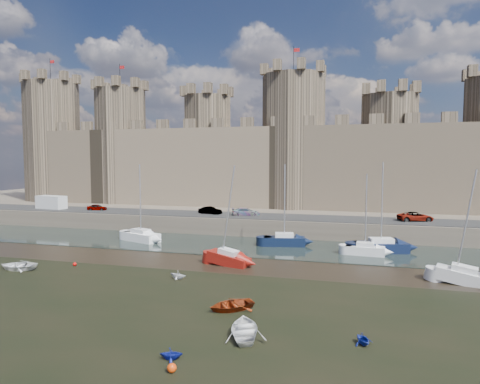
{
  "coord_description": "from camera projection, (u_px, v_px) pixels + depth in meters",
  "views": [
    {
      "loc": [
        13.3,
        -27.33,
        10.92
      ],
      "look_at": [
        -0.43,
        22.0,
        7.01
      ],
      "focal_mm": 32.0,
      "sensor_mm": 36.0,
      "label": 1
    }
  ],
  "objects": [
    {
      "name": "road",
      "position": [
        265.0,
        216.0,
        63.1
      ],
      "size": [
        160.0,
        7.0,
        0.1
      ],
      "primitive_type": "cube",
      "color": "black",
      "rests_on": "quay"
    },
    {
      "name": "van",
      "position": [
        51.0,
        202.0,
        72.4
      ],
      "size": [
        5.44,
        2.77,
        2.27
      ],
      "primitive_type": "cube",
      "rotation": [
        0.0,
        0.0,
        -0.14
      ],
      "color": "silver",
      "rests_on": "quay"
    },
    {
      "name": "sailboat_4",
      "position": [
        229.0,
        258.0,
        44.2
      ],
      "size": [
        4.71,
        2.7,
        10.36
      ],
      "rotation": [
        0.0,
        0.0,
        -0.23
      ],
      "color": "maroon",
      "rests_on": "ground"
    },
    {
      "name": "sailboat_5",
      "position": [
        464.0,
        276.0,
        37.55
      ],
      "size": [
        4.99,
        2.9,
        10.11
      ],
      "rotation": [
        0.0,
        0.0,
        -0.24
      ],
      "color": "silver",
      "rests_on": "ground"
    },
    {
      "name": "seaweed_patch",
      "position": [
        118.0,
        347.0,
        24.87
      ],
      "size": [
        70.0,
        34.0,
        0.01
      ],
      "primitive_type": "cube",
      "color": "black",
      "rests_on": "ground"
    },
    {
      "name": "sailboat_0",
      "position": [
        141.0,
        236.0,
        56.83
      ],
      "size": [
        5.85,
        3.87,
        10.21
      ],
      "rotation": [
        0.0,
        0.0,
        -0.35
      ],
      "color": "white",
      "rests_on": "ground"
    },
    {
      "name": "buoy_1",
      "position": [
        75.0,
        264.0,
        43.86
      ],
      "size": [
        0.38,
        0.38,
        0.38
      ],
      "primitive_type": "sphere",
      "color": "red",
      "rests_on": "ground"
    },
    {
      "name": "car_0",
      "position": [
        97.0,
        207.0,
        70.4
      ],
      "size": [
        3.32,
        1.82,
        1.07
      ],
      "primitive_type": "imported",
      "rotation": [
        0.0,
        0.0,
        1.75
      ],
      "color": "gray",
      "rests_on": "quay"
    },
    {
      "name": "car_1",
      "position": [
        210.0,
        211.0,
        65.46
      ],
      "size": [
        3.77,
        1.88,
        1.19
      ],
      "primitive_type": "imported",
      "rotation": [
        0.0,
        0.0,
        1.39
      ],
      "color": "gray",
      "rests_on": "quay"
    },
    {
      "name": "dinghy_3",
      "position": [
        178.0,
        275.0,
        38.92
      ],
      "size": [
        1.52,
        1.32,
        0.8
      ],
      "primitive_type": "imported",
      "rotation": [
        1.57,
        0.0,
        1.57
      ],
      "color": "silver",
      "rests_on": "ground"
    },
    {
      "name": "dinghy_4",
      "position": [
        231.0,
        305.0,
        30.99
      ],
      "size": [
        4.11,
        3.98,
        0.69
      ],
      "primitive_type": "imported",
      "rotation": [
        1.57,
        0.0,
        5.4
      ],
      "color": "maroon",
      "rests_on": "ground"
    },
    {
      "name": "dinghy_2",
      "position": [
        245.0,
        331.0,
        26.35
      ],
      "size": [
        3.4,
        4.07,
        0.72
      ],
      "primitive_type": "imported",
      "rotation": [
        1.57,
        0.0,
        3.43
      ],
      "color": "silver",
      "rests_on": "ground"
    },
    {
      "name": "quay",
      "position": [
        291.0,
        206.0,
        88.18
      ],
      "size": [
        160.0,
        60.0,
        2.5
      ],
      "primitive_type": "cube",
      "color": "#4C443A",
      "rests_on": "ground"
    },
    {
      "name": "buoy_2",
      "position": [
        172.0,
        368.0,
        21.9
      ],
      "size": [
        0.49,
        0.49,
        0.49
      ],
      "primitive_type": "sphere",
      "color": "red",
      "rests_on": "ground"
    },
    {
      "name": "ground",
      "position": [
        164.0,
        312.0,
        30.64
      ],
      "size": [
        160.0,
        160.0,
        0.0
      ],
      "primitive_type": "plane",
      "color": "black",
      "rests_on": "ground"
    },
    {
      "name": "sailboat_1",
      "position": [
        284.0,
        240.0,
        53.75
      ],
      "size": [
        5.39,
        2.92,
        10.23
      ],
      "rotation": [
        0.0,
        0.0,
        0.19
      ],
      "color": "black",
      "rests_on": "ground"
    },
    {
      "name": "dinghy_6",
      "position": [
        18.0,
        266.0,
        42.33
      ],
      "size": [
        4.0,
        3.08,
        0.77
      ],
      "primitive_type": "imported",
      "rotation": [
        1.57,
        0.0,
        4.84
      ],
      "color": "silver",
      "rests_on": "ground"
    },
    {
      "name": "car_3",
      "position": [
        416.0,
        217.0,
        58.01
      ],
      "size": [
        5.11,
        3.43,
        1.3
      ],
      "primitive_type": "imported",
      "rotation": [
        0.0,
        0.0,
        1.86
      ],
      "color": "gray",
      "rests_on": "quay"
    },
    {
      "name": "dinghy_1",
      "position": [
        171.0,
        354.0,
        23.3
      ],
      "size": [
        1.49,
        1.37,
        0.67
      ],
      "primitive_type": "imported",
      "rotation": [
        1.57,
        0.0,
        1.82
      ],
      "color": "#162298",
      "rests_on": "ground"
    },
    {
      "name": "sailboat_3",
      "position": [
        381.0,
        246.0,
        49.98
      ],
      "size": [
        6.41,
        3.77,
        10.55
      ],
      "rotation": [
        0.0,
        0.0,
        0.25
      ],
      "color": "black",
      "rests_on": "ground"
    },
    {
      "name": "castle",
      "position": [
        278.0,
        155.0,
        76.03
      ],
      "size": [
        108.5,
        11.0,
        29.0
      ],
      "color": "#42382B",
      "rests_on": "quay"
    },
    {
      "name": "sailboat_2",
      "position": [
        365.0,
        249.0,
        48.55
      ],
      "size": [
        4.38,
        1.99,
        9.2
      ],
      "rotation": [
        0.0,
        0.0,
        -0.08
      ],
      "color": "silver",
      "rests_on": "ground"
    },
    {
      "name": "dinghy_5",
      "position": [
        363.0,
        340.0,
        25.13
      ],
      "size": [
        1.63,
        1.69,
        0.68
      ],
      "primitive_type": "imported",
      "rotation": [
        1.57,
        0.0,
        0.54
      ],
      "color": "navy",
      "rests_on": "ground"
    },
    {
      "name": "water_channel",
      "position": [
        248.0,
        246.0,
        53.69
      ],
      "size": [
        160.0,
        12.0,
        0.08
      ],
      "primitive_type": "cube",
      "color": "black",
      "rests_on": "ground"
    },
    {
      "name": "car_2",
      "position": [
        246.0,
        212.0,
        63.88
      ],
      "size": [
        4.44,
        2.86,
        1.2
      ],
      "primitive_type": "imported",
      "rotation": [
        0.0,
        0.0,
        1.88
      ],
      "color": "gray",
      "rests_on": "quay"
    }
  ]
}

